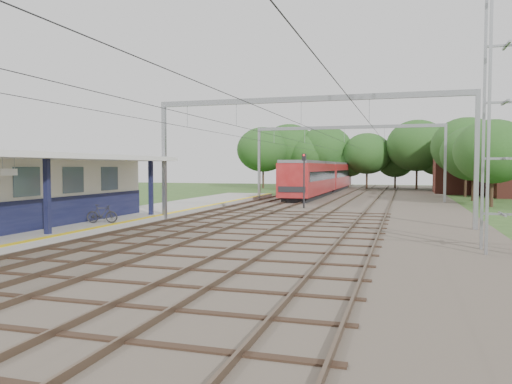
% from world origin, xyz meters
% --- Properties ---
extents(ground, '(160.00, 160.00, 0.00)m').
position_xyz_m(ground, '(0.00, 0.00, 0.00)').
color(ground, '#2D4C1E').
rests_on(ground, ground).
extents(ballast_bed, '(18.00, 90.00, 0.10)m').
position_xyz_m(ballast_bed, '(4.00, 30.00, 0.05)').
color(ballast_bed, '#473D33').
rests_on(ballast_bed, ground).
extents(platform, '(5.00, 52.00, 0.35)m').
position_xyz_m(platform, '(-7.50, 14.00, 0.17)').
color(platform, gray).
rests_on(platform, ground).
extents(yellow_stripe, '(0.45, 52.00, 0.01)m').
position_xyz_m(yellow_stripe, '(-5.25, 14.00, 0.35)').
color(yellow_stripe, yellow).
rests_on(yellow_stripe, platform).
extents(station_building, '(3.41, 18.00, 3.40)m').
position_xyz_m(station_building, '(-8.88, 7.00, 2.04)').
color(station_building, beige).
rests_on(station_building, platform).
extents(canopy, '(6.40, 20.00, 3.44)m').
position_xyz_m(canopy, '(-7.77, 6.00, 3.64)').
color(canopy, '#101334').
rests_on(canopy, platform).
extents(rail_tracks, '(11.80, 88.00, 0.15)m').
position_xyz_m(rail_tracks, '(1.50, 30.00, 0.18)').
color(rail_tracks, brown).
rests_on(rail_tracks, ballast_bed).
extents(catenary_system, '(17.22, 88.00, 7.00)m').
position_xyz_m(catenary_system, '(3.39, 25.28, 5.51)').
color(catenary_system, gray).
rests_on(catenary_system, ground).
extents(lattice_pylon, '(1.30, 1.30, 12.00)m').
position_xyz_m(lattice_pylon, '(12.00, 8.00, 6.00)').
color(lattice_pylon, gray).
rests_on(lattice_pylon, ground).
extents(tree_band, '(31.72, 30.88, 8.82)m').
position_xyz_m(tree_band, '(3.84, 57.12, 4.92)').
color(tree_band, '#382619').
rests_on(tree_band, ground).
extents(house_far, '(8.00, 6.12, 8.66)m').
position_xyz_m(house_far, '(16.00, 52.00, 3.23)').
color(house_far, brown).
rests_on(house_far, ground).
extents(bicycle, '(1.64, 0.86, 0.95)m').
position_xyz_m(bicycle, '(-6.08, 10.24, 0.82)').
color(bicycle, black).
rests_on(bicycle, platform).
extents(train, '(2.81, 34.94, 3.69)m').
position_xyz_m(train, '(-0.50, 46.90, 2.06)').
color(train, black).
rests_on(train, ballast_bed).
extents(signal_post, '(0.33, 0.30, 4.19)m').
position_xyz_m(signal_post, '(1.35, 25.30, 2.61)').
color(signal_post, black).
rests_on(signal_post, ground).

